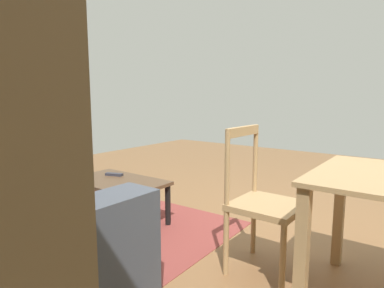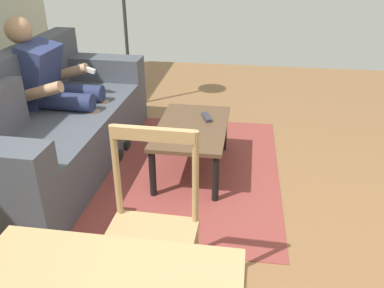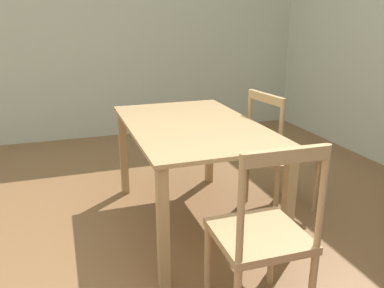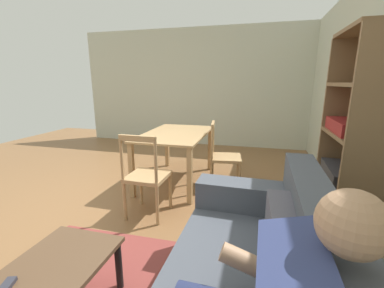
{
  "view_description": "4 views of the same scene",
  "coord_description": "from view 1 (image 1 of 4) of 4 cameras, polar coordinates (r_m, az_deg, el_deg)",
  "views": [
    {
      "loc": [
        -0.88,
        2.33,
        1.15
      ],
      "look_at": [
        0.13,
        0.96,
        0.9
      ],
      "focal_mm": 30.82,
      "sensor_mm": 36.0,
      "label": 1
    },
    {
      "loc": [
        -1.43,
        -0.01,
        1.69
      ],
      "look_at": [
        1.37,
        0.41,
        0.24
      ],
      "focal_mm": 37.48,
      "sensor_mm": 36.0,
      "label": 2
    },
    {
      "loc": [
        1.41,
        -0.43,
        1.45
      ],
      "look_at": [
        -1.06,
        0.4,
        0.6
      ],
      "focal_mm": 36.83,
      "sensor_mm": 36.0,
      "label": 3
    },
    {
      "loc": [
        2.32,
        1.54,
        1.46
      ],
      "look_at": [
        0.13,
        0.96,
        0.9
      ],
      "focal_mm": 23.46,
      "sensor_mm": 36.0,
      "label": 4
    }
  ],
  "objects": [
    {
      "name": "ground_plane",
      "position": [
        2.74,
        14.94,
        -16.77
      ],
      "size": [
        9.06,
        9.06,
        0.0
      ],
      "primitive_type": "plane",
      "color": "brown"
    },
    {
      "name": "tv_remote",
      "position": [
        3.23,
        -13.34,
        -5.14
      ],
      "size": [
        0.18,
        0.11,
        0.02
      ],
      "primitive_type": "cube",
      "rotation": [
        0.0,
        0.0,
        1.92
      ],
      "color": "#2D2D38",
      "rests_on": "coffee_table"
    },
    {
      "name": "area_rug",
      "position": [
        3.17,
        -12.55,
        -13.05
      ],
      "size": [
        2.03,
        1.44,
        0.01
      ],
      "primitive_type": "cube",
      "rotation": [
        0.0,
        0.0,
        0.02
      ],
      "color": "brown",
      "rests_on": "ground_plane"
    },
    {
      "name": "coffee_table",
      "position": [
        3.07,
        -12.75,
        -7.15
      ],
      "size": [
        0.88,
        0.54,
        0.4
      ],
      "color": "brown",
      "rests_on": "ground_plane"
    },
    {
      "name": "dining_chair_facing_couch",
      "position": [
        2.21,
        12.19,
        -9.99
      ],
      "size": [
        0.43,
        0.43,
        0.95
      ],
      "color": "tan",
      "rests_on": "ground_plane"
    }
  ]
}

